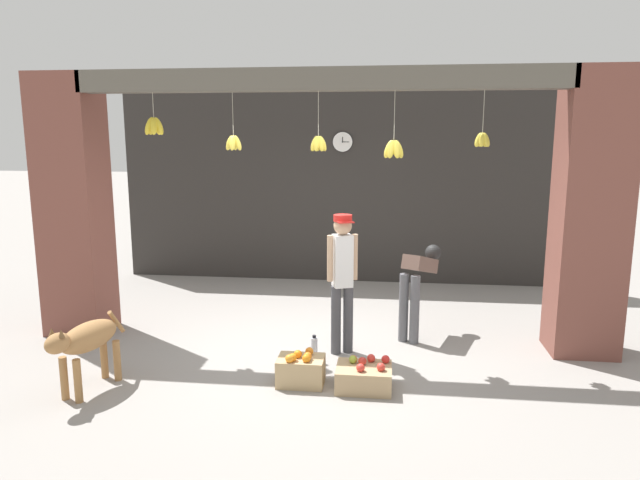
{
  "coord_description": "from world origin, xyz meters",
  "views": [
    {
      "loc": [
        0.78,
        -6.07,
        2.39
      ],
      "look_at": [
        0.0,
        0.47,
        1.17
      ],
      "focal_mm": 32.0,
      "sensor_mm": 36.0,
      "label": 1
    }
  ],
  "objects_px": {
    "water_bottle": "(314,349)",
    "worker_stooping": "(418,280)",
    "fruit_crate_oranges": "(301,370)",
    "wall_clock": "(343,142)",
    "shopkeeper": "(342,274)",
    "fruit_crate_apples": "(364,376)",
    "dog": "(86,341)"
  },
  "relations": [
    {
      "from": "water_bottle",
      "to": "worker_stooping",
      "type": "bearing_deg",
      "value": 39.17
    },
    {
      "from": "fruit_crate_oranges",
      "to": "water_bottle",
      "type": "relative_size",
      "value": 1.53
    },
    {
      "from": "fruit_crate_oranges",
      "to": "wall_clock",
      "type": "height_order",
      "value": "wall_clock"
    },
    {
      "from": "shopkeeper",
      "to": "water_bottle",
      "type": "height_order",
      "value": "shopkeeper"
    },
    {
      "from": "fruit_crate_apples",
      "to": "wall_clock",
      "type": "distance_m",
      "value": 4.63
    },
    {
      "from": "water_bottle",
      "to": "wall_clock",
      "type": "xyz_separation_m",
      "value": [
        0.01,
        3.46,
        2.14
      ]
    },
    {
      "from": "shopkeeper",
      "to": "fruit_crate_oranges",
      "type": "relative_size",
      "value": 3.45
    },
    {
      "from": "worker_stooping",
      "to": "water_bottle",
      "type": "relative_size",
      "value": 3.59
    },
    {
      "from": "fruit_crate_oranges",
      "to": "water_bottle",
      "type": "height_order",
      "value": "fruit_crate_oranges"
    },
    {
      "from": "water_bottle",
      "to": "fruit_crate_oranges",
      "type": "bearing_deg",
      "value": -95.69
    },
    {
      "from": "fruit_crate_apples",
      "to": "worker_stooping",
      "type": "bearing_deg",
      "value": 69.43
    },
    {
      "from": "dog",
      "to": "worker_stooping",
      "type": "relative_size",
      "value": 0.91
    },
    {
      "from": "wall_clock",
      "to": "worker_stooping",
      "type": "bearing_deg",
      "value": -66.46
    },
    {
      "from": "dog",
      "to": "fruit_crate_apples",
      "type": "xyz_separation_m",
      "value": [
        2.58,
        0.38,
        -0.38
      ]
    },
    {
      "from": "dog",
      "to": "worker_stooping",
      "type": "bearing_deg",
      "value": 135.6
    },
    {
      "from": "fruit_crate_apples",
      "to": "wall_clock",
      "type": "relative_size",
      "value": 1.6
    },
    {
      "from": "water_bottle",
      "to": "wall_clock",
      "type": "relative_size",
      "value": 0.89
    },
    {
      "from": "worker_stooping",
      "to": "water_bottle",
      "type": "xyz_separation_m",
      "value": [
        -1.12,
        -0.91,
        -0.57
      ]
    },
    {
      "from": "fruit_crate_oranges",
      "to": "fruit_crate_apples",
      "type": "relative_size",
      "value": 0.86
    },
    {
      "from": "fruit_crate_apples",
      "to": "fruit_crate_oranges",
      "type": "bearing_deg",
      "value": 178.12
    },
    {
      "from": "dog",
      "to": "wall_clock",
      "type": "relative_size",
      "value": 2.93
    },
    {
      "from": "shopkeeper",
      "to": "wall_clock",
      "type": "xyz_separation_m",
      "value": [
        -0.26,
        3.17,
        1.38
      ]
    },
    {
      "from": "fruit_crate_apples",
      "to": "water_bottle",
      "type": "height_order",
      "value": "water_bottle"
    },
    {
      "from": "worker_stooping",
      "to": "wall_clock",
      "type": "bearing_deg",
      "value": 140.73
    },
    {
      "from": "wall_clock",
      "to": "shopkeeper",
      "type": "bearing_deg",
      "value": -85.27
    },
    {
      "from": "dog",
      "to": "fruit_crate_oranges",
      "type": "bearing_deg",
      "value": 116.12
    },
    {
      "from": "shopkeeper",
      "to": "fruit_crate_apples",
      "type": "xyz_separation_m",
      "value": [
        0.28,
        -0.88,
        -0.78
      ]
    },
    {
      "from": "water_bottle",
      "to": "wall_clock",
      "type": "distance_m",
      "value": 4.07
    },
    {
      "from": "worker_stooping",
      "to": "fruit_crate_oranges",
      "type": "relative_size",
      "value": 2.35
    },
    {
      "from": "dog",
      "to": "water_bottle",
      "type": "distance_m",
      "value": 2.27
    },
    {
      "from": "shopkeeper",
      "to": "fruit_crate_oranges",
      "type": "height_order",
      "value": "shopkeeper"
    },
    {
      "from": "dog",
      "to": "fruit_crate_apples",
      "type": "distance_m",
      "value": 2.63
    }
  ]
}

